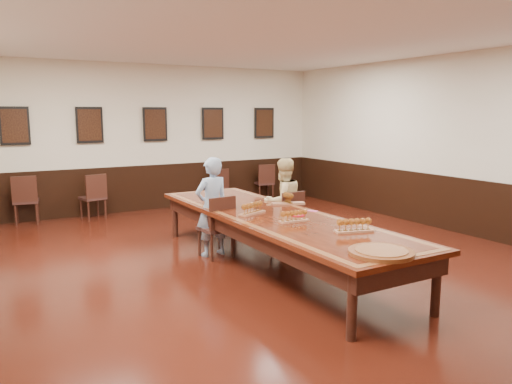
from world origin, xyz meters
TOP-DOWN VIEW (x-y plane):
  - floor at (0.00, 0.00)m, footprint 8.00×10.00m
  - ceiling at (0.00, 0.00)m, footprint 8.00×10.00m
  - wall_back at (0.00, 5.01)m, footprint 8.00×0.02m
  - wall_right at (4.01, 0.00)m, footprint 0.02×10.00m
  - chair_man at (-0.49, 0.86)m, footprint 0.49×0.53m
  - chair_woman at (0.79, 0.88)m, footprint 0.43×0.47m
  - spare_chair_a at (-2.71, 4.77)m, footprint 0.52×0.56m
  - spare_chair_b at (-1.49, 4.59)m, footprint 0.53×0.56m
  - spare_chair_c at (1.43, 4.82)m, footprint 0.49×0.52m
  - spare_chair_d at (2.70, 4.78)m, footprint 0.50×0.53m
  - person_man at (-0.50, 0.96)m, footprint 0.58×0.42m
  - person_woman at (0.79, 0.98)m, footprint 0.72×0.56m
  - pink_phone at (0.60, -0.08)m, footprint 0.13×0.15m
  - wainscoting at (0.00, 0.00)m, footprint 8.00×10.00m
  - conference_table at (0.00, 0.00)m, footprint 1.40×5.00m
  - posters at (0.00, 4.94)m, footprint 6.14×0.04m
  - flight_a at (-0.25, 0.18)m, footprint 0.47×0.30m
  - flight_b at (0.60, 0.55)m, footprint 0.53×0.32m
  - flight_c at (-0.03, -0.52)m, footprint 0.42×0.14m
  - flight_d at (0.26, -1.36)m, footprint 0.48×0.27m
  - red_plate_grp at (0.25, -0.23)m, footprint 0.21×0.21m
  - carved_platter at (-0.12, -2.21)m, footprint 0.74×0.74m

SIDE VIEW (x-z plane):
  - floor at x=0.00m, z-range -0.02..0.00m
  - spare_chair_c at x=1.43m, z-range 0.00..0.85m
  - spare_chair_d at x=2.70m, z-range 0.00..0.90m
  - chair_woman at x=0.79m, z-range 0.00..0.91m
  - spare_chair_b at x=-1.49m, z-range 0.00..0.93m
  - chair_man at x=-0.49m, z-range 0.00..0.94m
  - spare_chair_a at x=-2.71m, z-range 0.00..0.96m
  - wainscoting at x=0.00m, z-range 0.00..1.00m
  - conference_table at x=0.00m, z-range 0.23..0.99m
  - person_woman at x=0.79m, z-range 0.00..1.42m
  - person_man at x=-0.50m, z-range 0.00..1.50m
  - pink_phone at x=0.60m, z-range 0.75..0.76m
  - red_plate_grp at x=0.25m, z-range 0.75..0.77m
  - carved_platter at x=-0.12m, z-range 0.75..0.80m
  - flight_c at x=-0.03m, z-range 0.74..0.90m
  - flight_a at x=-0.25m, z-range 0.74..0.91m
  - flight_d at x=0.26m, z-range 0.74..0.92m
  - flight_b at x=0.60m, z-range 0.74..0.93m
  - wall_back at x=0.00m, z-range 0.00..3.20m
  - wall_right at x=4.01m, z-range 0.00..3.20m
  - posters at x=0.00m, z-range 1.53..2.27m
  - ceiling at x=0.00m, z-range 3.20..3.22m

